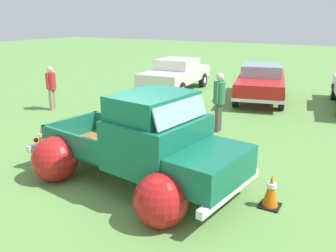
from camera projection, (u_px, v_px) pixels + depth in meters
ground_plane at (134, 180)px, 7.46m from camera, size 80.00×80.00×0.00m
vintage_pickup_truck at (147, 151)px, 7.01m from camera, size 4.83×3.24×1.96m
show_car_0 at (176, 73)px, 16.31m from camera, size 2.22×4.40×1.43m
show_car_1 at (261, 81)px, 14.46m from camera, size 2.84×4.92×1.43m
spectator_0 at (219, 98)px, 10.38m from camera, size 0.35×0.53×1.74m
spectator_2 at (51, 85)px, 12.86m from camera, size 0.41×0.54×1.58m
lane_cone_0 at (42, 139)px, 9.02m from camera, size 0.36×0.36×0.63m
lane_cone_1 at (271, 191)px, 6.35m from camera, size 0.36×0.36×0.63m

